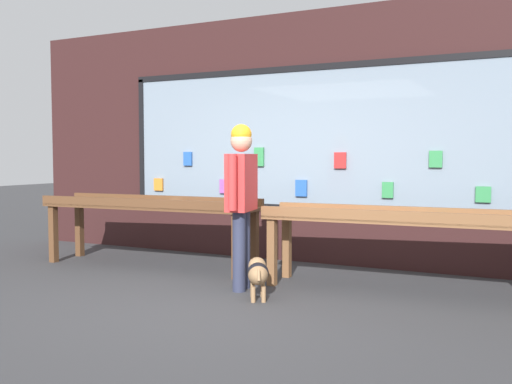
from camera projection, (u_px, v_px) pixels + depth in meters
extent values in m
plane|color=#38383A|center=(213.00, 300.00, 5.67)|extent=(40.00, 40.00, 0.00)
cube|color=#331919|center=(302.00, 138.00, 7.71)|extent=(8.90, 0.20, 3.35)
cube|color=gray|center=(322.00, 138.00, 7.46)|extent=(5.78, 0.03, 1.85)
cube|color=black|center=(322.00, 67.00, 7.40)|extent=(5.86, 0.06, 0.08)
cube|color=black|center=(321.00, 209.00, 7.51)|extent=(5.86, 0.06, 0.08)
cube|color=black|center=(143.00, 141.00, 8.72)|extent=(0.08, 0.06, 1.85)
cube|color=orange|center=(159.00, 184.00, 8.59)|extent=(0.15, 0.03, 0.18)
cube|color=#2659B2|center=(188.00, 159.00, 8.33)|extent=(0.14, 0.03, 0.20)
cube|color=#994CA5|center=(224.00, 186.00, 8.09)|extent=(0.12, 0.03, 0.20)
cube|color=#338C4C|center=(259.00, 157.00, 7.82)|extent=(0.14, 0.03, 0.26)
cube|color=#2659B2|center=(301.00, 188.00, 7.58)|extent=(0.16, 0.03, 0.22)
cube|color=red|center=(340.00, 160.00, 7.32)|extent=(0.16, 0.03, 0.21)
cube|color=#338C4C|center=(388.00, 190.00, 7.07)|extent=(0.14, 0.03, 0.20)
cube|color=#338C4C|center=(436.00, 159.00, 6.80)|extent=(0.15, 0.03, 0.20)
cube|color=#338C4C|center=(483.00, 194.00, 6.59)|extent=(0.17, 0.03, 0.18)
cube|color=brown|center=(53.00, 234.00, 7.68)|extent=(0.09, 0.09, 0.76)
cube|color=brown|center=(237.00, 247.00, 6.61)|extent=(0.09, 0.09, 0.76)
cube|color=brown|center=(80.00, 229.00, 8.15)|extent=(0.09, 0.09, 0.76)
cube|color=brown|center=(254.00, 241.00, 7.08)|extent=(0.09, 0.09, 0.76)
cube|color=brown|center=(149.00, 206.00, 7.36)|extent=(2.96, 0.82, 0.04)
cube|color=brown|center=(135.00, 204.00, 7.07)|extent=(2.93, 0.20, 0.12)
cube|color=brown|center=(162.00, 200.00, 7.64)|extent=(2.93, 0.20, 0.12)
cube|color=red|center=(62.00, 201.00, 7.76)|extent=(0.17, 0.21, 0.02)
cube|color=#338C4C|center=(94.00, 201.00, 7.77)|extent=(0.17, 0.24, 0.03)
cube|color=silver|center=(110.00, 203.00, 7.46)|extent=(0.18, 0.22, 0.02)
cube|color=orange|center=(141.00, 203.00, 7.50)|extent=(0.17, 0.22, 0.03)
cube|color=silver|center=(172.00, 203.00, 7.45)|extent=(0.17, 0.23, 0.02)
cube|color=silver|center=(194.00, 204.00, 7.22)|extent=(0.15, 0.20, 0.03)
cube|color=#5999A5|center=(214.00, 206.00, 7.00)|extent=(0.15, 0.21, 0.03)
cube|color=yellow|center=(248.00, 206.00, 7.02)|extent=(0.14, 0.22, 0.02)
cube|color=brown|center=(272.00, 252.00, 6.29)|extent=(0.09, 0.09, 0.74)
cube|color=brown|center=(287.00, 246.00, 6.72)|extent=(0.09, 0.09, 0.74)
cube|color=brown|center=(402.00, 220.00, 5.95)|extent=(2.96, 0.78, 0.04)
cube|color=brown|center=(397.00, 217.00, 5.68)|extent=(2.93, 0.20, 0.12)
cube|color=brown|center=(406.00, 212.00, 6.20)|extent=(2.93, 0.20, 0.12)
cube|color=yellow|center=(280.00, 212.00, 6.45)|extent=(0.20, 0.24, 0.03)
cube|color=silver|center=(307.00, 215.00, 6.20)|extent=(0.17, 0.21, 0.02)
cube|color=red|center=(338.00, 214.00, 6.28)|extent=(0.18, 0.21, 0.03)
cube|color=orange|center=(357.00, 216.00, 6.01)|extent=(0.16, 0.23, 0.03)
cube|color=red|center=(390.00, 217.00, 6.00)|extent=(0.15, 0.20, 0.02)
cube|color=silver|center=(421.00, 218.00, 5.91)|extent=(0.17, 0.24, 0.02)
cube|color=#338C4C|center=(444.00, 218.00, 5.85)|extent=(0.19, 0.24, 0.02)
cube|color=#994CA5|center=(476.00, 220.00, 5.64)|extent=(0.18, 0.21, 0.03)
cube|color=#338C4C|center=(505.00, 221.00, 5.53)|extent=(0.15, 0.19, 0.03)
cylinder|color=#2D334C|center=(239.00, 251.00, 6.01)|extent=(0.14, 0.14, 0.85)
cylinder|color=#2D334C|center=(244.00, 249.00, 6.17)|extent=(0.14, 0.14, 0.85)
cube|color=red|center=(241.00, 182.00, 6.04)|extent=(0.30, 0.51, 0.60)
cylinder|color=red|center=(232.00, 182.00, 5.75)|extent=(0.09, 0.09, 0.57)
cylinder|color=red|center=(250.00, 180.00, 6.33)|extent=(0.09, 0.09, 0.57)
sphere|color=tan|center=(241.00, 141.00, 6.01)|extent=(0.23, 0.23, 0.23)
sphere|color=orange|center=(241.00, 135.00, 6.01)|extent=(0.22, 0.22, 0.22)
ellipsoid|color=#99724C|center=(258.00, 274.00, 5.67)|extent=(0.35, 0.41, 0.20)
ellipsoid|color=black|center=(258.00, 273.00, 5.67)|extent=(0.29, 0.29, 0.21)
sphere|color=#99724C|center=(257.00, 266.00, 5.88)|extent=(0.18, 0.18, 0.18)
cylinder|color=#99724C|center=(259.00, 275.00, 5.46)|extent=(0.07, 0.10, 0.12)
cylinder|color=#99724C|center=(263.00, 289.00, 5.78)|extent=(0.04, 0.04, 0.15)
cylinder|color=#99724C|center=(253.00, 290.00, 5.78)|extent=(0.04, 0.04, 0.15)
cylinder|color=#99724C|center=(264.00, 295.00, 5.57)|extent=(0.04, 0.04, 0.15)
cylinder|color=#99724C|center=(253.00, 295.00, 5.57)|extent=(0.04, 0.04, 0.15)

